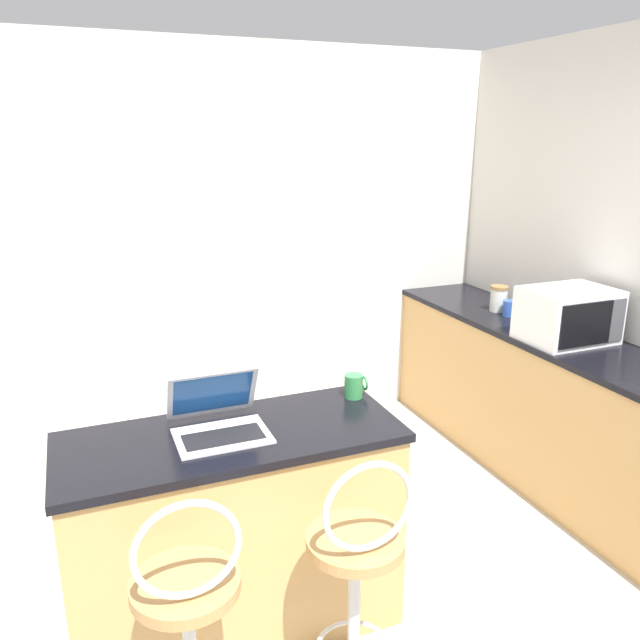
{
  "coord_description": "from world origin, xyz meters",
  "views": [
    {
      "loc": [
        -0.89,
        -1.5,
        2.02
      ],
      "look_at": [
        0.39,
        1.68,
        1.01
      ],
      "focal_mm": 35.0,
      "sensor_mm": 36.0,
      "label": 1
    }
  ],
  "objects_px": {
    "microwave": "(568,315)",
    "mug_green": "(354,386)",
    "bar_stool_far": "(357,593)",
    "mug_blue": "(510,308)",
    "laptop": "(218,417)",
    "storage_jar": "(499,298)"
  },
  "relations": [
    {
      "from": "microwave",
      "to": "mug_green",
      "type": "xyz_separation_m",
      "value": [
        -1.45,
        -0.27,
        -0.1
      ]
    },
    {
      "from": "bar_stool_far",
      "to": "mug_green",
      "type": "xyz_separation_m",
      "value": [
        0.31,
        0.7,
        0.46
      ]
    },
    {
      "from": "mug_green",
      "to": "mug_blue",
      "type": "distance_m",
      "value": 1.69
    },
    {
      "from": "mug_green",
      "to": "mug_blue",
      "type": "xyz_separation_m",
      "value": [
        1.48,
        0.81,
        -0.0
      ]
    },
    {
      "from": "storage_jar",
      "to": "mug_blue",
      "type": "relative_size",
      "value": 1.65
    },
    {
      "from": "laptop",
      "to": "bar_stool_far",
      "type": "bearing_deg",
      "value": -61.11
    },
    {
      "from": "bar_stool_far",
      "to": "mug_green",
      "type": "bearing_deg",
      "value": 66.17
    },
    {
      "from": "laptop",
      "to": "mug_green",
      "type": "distance_m",
      "value": 0.64
    },
    {
      "from": "laptop",
      "to": "mug_blue",
      "type": "relative_size",
      "value": 3.48
    },
    {
      "from": "mug_green",
      "to": "storage_jar",
      "type": "bearing_deg",
      "value": 32.03
    },
    {
      "from": "mug_green",
      "to": "mug_blue",
      "type": "relative_size",
      "value": 1.02
    },
    {
      "from": "laptop",
      "to": "mug_green",
      "type": "xyz_separation_m",
      "value": [
        0.64,
        0.1,
        -0.01
      ]
    },
    {
      "from": "bar_stool_far",
      "to": "laptop",
      "type": "bearing_deg",
      "value": 118.89
    },
    {
      "from": "bar_stool_far",
      "to": "mug_blue",
      "type": "distance_m",
      "value": 2.38
    },
    {
      "from": "laptop",
      "to": "storage_jar",
      "type": "height_order",
      "value": "laptop"
    },
    {
      "from": "storage_jar",
      "to": "mug_blue",
      "type": "xyz_separation_m",
      "value": [
        -0.0,
        -0.12,
        -0.04
      ]
    },
    {
      "from": "bar_stool_far",
      "to": "storage_jar",
      "type": "bearing_deg",
      "value": 42.21
    },
    {
      "from": "microwave",
      "to": "mug_green",
      "type": "bearing_deg",
      "value": -169.37
    },
    {
      "from": "mug_green",
      "to": "bar_stool_far",
      "type": "bearing_deg",
      "value": -113.83
    },
    {
      "from": "microwave",
      "to": "storage_jar",
      "type": "height_order",
      "value": "microwave"
    },
    {
      "from": "mug_blue",
      "to": "laptop",
      "type": "bearing_deg",
      "value": -156.81
    },
    {
      "from": "laptop",
      "to": "storage_jar",
      "type": "bearing_deg",
      "value": 25.86
    }
  ]
}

